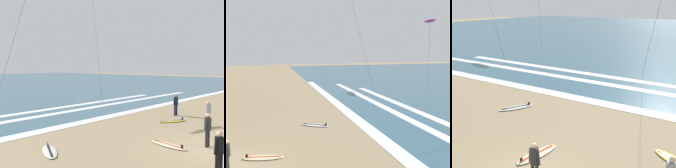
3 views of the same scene
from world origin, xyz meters
The scene contains 11 objects.
ground_plane centered at (0.00, 0.00, 0.00)m, with size 160.00×160.00×0.00m, color #9E8763.
wave_foam_shoreline centered at (1.36, 8.81, 0.01)m, with size 59.63×1.03×0.01m, color white.
wave_foam_mid_break centered at (-0.92, 12.80, 0.01)m, with size 47.07×0.82×0.01m, color white.
wave_foam_outer_break centered at (-1.47, 14.91, 0.01)m, with size 36.45×0.85×0.01m, color white.
surfer_right_near centered at (-2.90, -1.29, 0.96)m, with size 0.51×0.32×1.60m.
surfer_left_far centered at (0.22, 0.34, 0.96)m, with size 0.51×0.32×1.60m.
surfer_background_far centered at (6.51, 5.27, 0.96)m, with size 0.51×0.32×1.60m.
surfer_mid_group centered at (4.41, 1.96, 0.96)m, with size 0.39×0.45×1.60m.
surfboard_near_water centered at (4.24, 4.35, 0.05)m, with size 2.12×1.56×0.25m.
surfboard_right_spare centered at (-0.84, 1.82, 0.05)m, with size 1.01×2.18×0.25m.
surfboard_foreground_flat centered at (-5.09, 5.34, 0.05)m, with size 1.58×2.12×0.25m.
Camera 1 is at (-12.38, -4.54, 3.89)m, focal length 44.23 mm.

